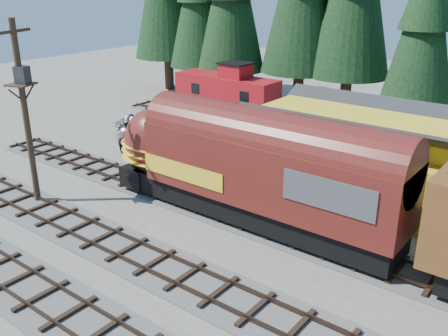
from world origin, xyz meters
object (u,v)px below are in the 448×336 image
Objects in this scene: pickup_truck_a at (154,147)px; pickup_truck_b at (151,133)px; locomotive at (239,170)px; caboose at (227,95)px; utility_pole at (24,102)px; depot at (365,148)px.

pickup_truck_b is (-2.69, 2.41, -0.05)m from pickup_truck_a.
locomotive reaches higher than pickup_truck_b.
caboose reaches higher than pickup_truck_a.
utility_pole reaches higher than locomotive.
utility_pole is at bearing -152.72° from locomotive.
depot is 2.33× the size of pickup_truck_b.
pickup_truck_b is (-1.18, -7.90, -1.63)m from caboose.
pickup_truck_b is at bearing 63.66° from pickup_truck_a.
pickup_truck_b is at bearing 154.28° from locomotive.
utility_pole is (1.25, -19.27, 3.29)m from caboose.
locomotive is 18.10m from caboose.
caboose is 19.59m from utility_pole.
caboose is 0.93× the size of utility_pole.
depot is at bearing -108.57° from pickup_truck_b.
locomotive is 10.78m from pickup_truck_a.
caboose is (-11.47, 14.00, -0.26)m from locomotive.
caboose is 1.69× the size of pickup_truck_b.
utility_pole reaches higher than pickup_truck_a.
depot is 2.10× the size of pickup_truck_a.
locomotive is at bearing -50.66° from caboose.
pickup_truck_b is (-12.65, 6.10, -1.88)m from locomotive.
locomotive is at bearing 8.08° from utility_pole.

